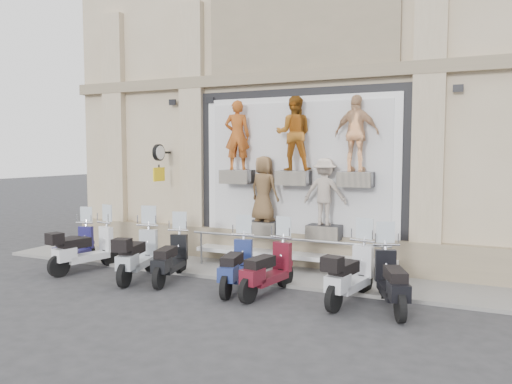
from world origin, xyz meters
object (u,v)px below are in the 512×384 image
scooter_a (74,238)px  scooter_c (138,244)px  scooter_g (351,263)px  scooter_h (392,268)px  scooter_b (85,239)px  guard_rail (285,257)px  clock_sign_bracket (159,158)px  scooter_f (268,258)px  scooter_e (236,255)px  scooter_d (170,248)px

scooter_a → scooter_c: 2.34m
scooter_g → scooter_h: (0.80, -0.10, -0.01)m
scooter_b → scooter_h: 7.42m
scooter_b → guard_rail: bearing=32.5°
guard_rail → clock_sign_bracket: (-3.90, 0.47, 2.34)m
scooter_c → scooter_f: (3.26, 0.05, -0.04)m
scooter_c → scooter_e: 2.51m
clock_sign_bracket → scooter_c: clock_sign_bracket is taller
scooter_e → scooter_b: bearing=170.3°
scooter_c → guard_rail: bearing=15.4°
scooter_c → scooter_h: bearing=-12.7°
scooter_a → scooter_d: (3.11, -0.23, 0.02)m
scooter_e → scooter_h: (3.25, 0.04, 0.01)m
scooter_g → scooter_h: scooter_g is taller
scooter_c → scooter_h: size_ratio=1.05×
guard_rail → scooter_g: size_ratio=2.55×
scooter_c → scooter_a: bearing=157.0°
scooter_d → scooter_e: scooter_e is taller
scooter_a → scooter_h: 8.07m
scooter_a → scooter_c: scooter_c is taller
guard_rail → scooter_c: size_ratio=2.48×
scooter_g → clock_sign_bracket: bearing=172.6°
scooter_e → scooter_f: bearing=-12.4°
scooter_f → scooter_e: bearing=-172.9°
guard_rail → scooter_d: bearing=-145.2°
guard_rail → scooter_b: (-4.67, -1.61, 0.34)m
clock_sign_bracket → scooter_f: 5.07m
clock_sign_bracket → scooter_d: size_ratio=0.54×
scooter_a → scooter_f: (5.57, -0.32, 0.04)m
clock_sign_bracket → scooter_g: size_ratio=0.51×
scooter_b → scooter_f: 4.92m
clock_sign_bracket → scooter_a: size_ratio=0.55×
clock_sign_bracket → scooter_b: (-0.77, -2.08, -1.99)m
clock_sign_bracket → scooter_c: (0.89, -2.15, -1.97)m
clock_sign_bracket → scooter_h: bearing=-17.0°
scooter_b → scooter_g: size_ratio=1.01×
scooter_f → scooter_h: bearing=11.3°
clock_sign_bracket → scooter_h: 7.24m
clock_sign_bracket → scooter_g: clock_sign_bracket is taller
scooter_e → scooter_f: (0.75, -0.03, 0.01)m
scooter_c → scooter_b: bearing=163.7°
clock_sign_bracket → scooter_a: bearing=-128.5°
scooter_d → scooter_h: size_ratio=0.97×
scooter_c → scooter_f: scooter_c is taller
scooter_b → scooter_c: (1.66, -0.07, 0.02)m
scooter_e → scooter_c: bearing=172.0°
scooter_a → clock_sign_bracket: bearing=38.7°
scooter_a → guard_rail: bearing=1.0°
scooter_b → scooter_g: 6.62m
guard_rail → scooter_a: size_ratio=2.75×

